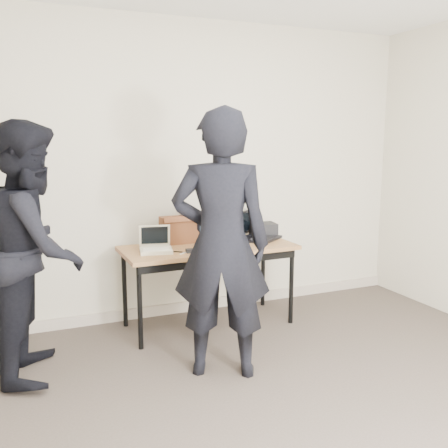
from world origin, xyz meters
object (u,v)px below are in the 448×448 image
laptop_center (217,239)px  desk (209,253)px  equipment_box (263,230)px  leather_satchel (181,229)px  laptop_beige (156,247)px  person_typist (221,245)px  laptop_right (255,233)px  person_observer (34,250)px

laptop_center → desk: bearing=-161.9°
laptop_center → equipment_box: size_ratio=1.91×
leather_satchel → laptop_beige: bearing=-141.6°
person_typist → equipment_box: bearing=-105.1°
laptop_beige → equipment_box: (1.11, 0.21, 0.02)m
laptop_beige → equipment_box: size_ratio=1.32×
desk → laptop_beige: size_ratio=5.03×
laptop_beige → desk: bearing=12.8°
laptop_center → laptop_beige: bearing=-160.4°
desk → laptop_center: 0.14m
desk → leather_satchel: leather_satchel is taller
laptop_center → laptop_right: (0.43, 0.12, 0.00)m
laptop_right → desk: bearing=157.2°
person_typist → leather_satchel: bearing=-69.1°
desk → leather_satchel: size_ratio=4.17×
laptop_beige → person_typist: (0.24, -0.85, 0.17)m
leather_satchel → person_observer: person_observer is taller
laptop_beige → person_typist: bearing=-64.0°
laptop_center → leather_satchel: bearing=156.6°
leather_satchel → person_observer: bearing=-156.7°
leather_satchel → equipment_box: bearing=-3.5°
desk → person_observer: size_ratio=0.85×
laptop_beige → laptop_right: bearing=18.7°
laptop_right → person_observer: 1.99m
laptop_right → equipment_box: bearing=-7.2°
desk → laptop_beige: bearing=-179.0°
laptop_right → equipment_box: (0.12, 0.07, 0.00)m
laptop_center → person_observer: person_observer is taller
laptop_center → person_observer: (-1.51, -0.34, 0.11)m
equipment_box → person_observer: bearing=-165.6°
laptop_center → person_typist: person_typist is taller
person_typist → laptop_right: bearing=-102.8°
laptop_right → person_observer: bearing=156.9°
equipment_box → laptop_right: bearing=-150.8°
leather_satchel → person_observer: size_ratio=0.20×
desk → equipment_box: 0.67m
laptop_beige → laptop_center: 0.56m
equipment_box → person_typist: 1.38m
laptop_center → person_observer: 1.55m
equipment_box → leather_satchel: bearing=177.5°
desk → person_typist: size_ratio=0.81×
laptop_beige → person_observer: person_observer is taller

